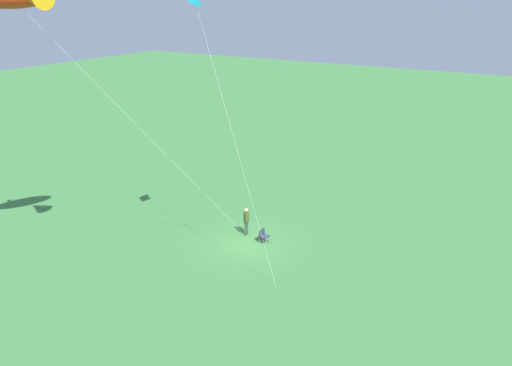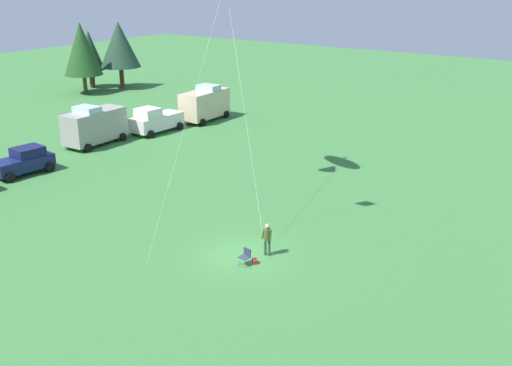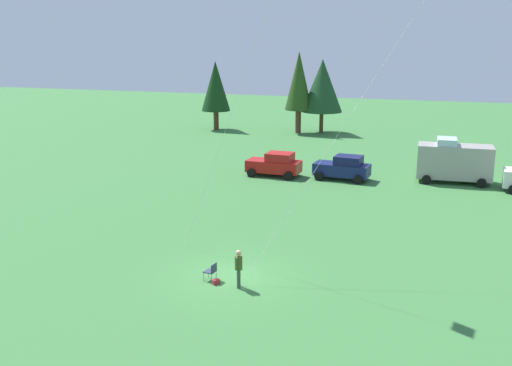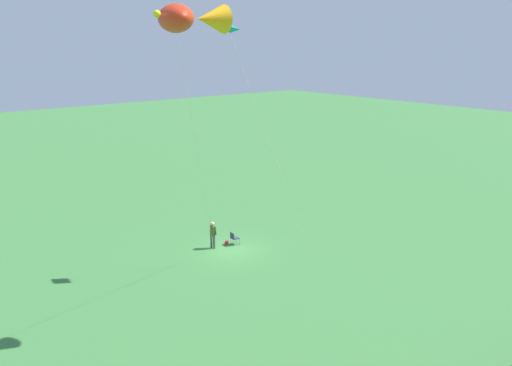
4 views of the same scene
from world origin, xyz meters
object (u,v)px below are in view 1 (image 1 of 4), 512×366
at_px(person_kite_flyer, 246,219).
at_px(kite_delta_teal, 198,2).
at_px(backpack_on_grass, 261,237).
at_px(folding_chair, 264,235).

relative_size(person_kite_flyer, kite_delta_teal, 0.13).
bearing_deg(backpack_on_grass, person_kite_flyer, -0.44).
relative_size(folding_chair, kite_delta_teal, 0.06).
relative_size(person_kite_flyer, backpack_on_grass, 5.44).
height_order(backpack_on_grass, kite_delta_teal, kite_delta_teal).
distance_m(person_kite_flyer, backpack_on_grass, 1.41).
bearing_deg(person_kite_flyer, kite_delta_teal, -117.72).
xyz_separation_m(person_kite_flyer, folding_chair, (-1.42, 0.34, -0.53)).
xyz_separation_m(folding_chair, backpack_on_grass, (0.34, -0.33, -0.38)).
xyz_separation_m(person_kite_flyer, backpack_on_grass, (-1.08, 0.01, -0.91)).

